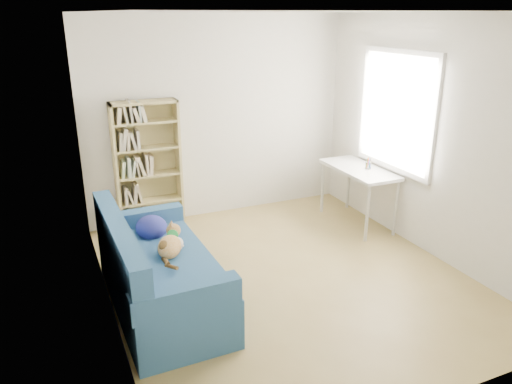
# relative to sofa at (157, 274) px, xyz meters

# --- Properties ---
(ground) EXTENTS (4.00, 4.00, 0.00)m
(ground) POSITION_rel_sofa_xyz_m (1.34, 0.01, -0.34)
(ground) COLOR olive
(ground) RESTS_ON ground
(room_shell) EXTENTS (3.54, 4.04, 2.62)m
(room_shell) POSITION_rel_sofa_xyz_m (1.44, 0.05, 1.30)
(room_shell) COLOR silver
(room_shell) RESTS_ON ground
(sofa) EXTENTS (0.91, 1.84, 0.90)m
(sofa) POSITION_rel_sofa_xyz_m (0.00, 0.00, 0.00)
(sofa) COLOR navy
(sofa) RESTS_ON ground
(bookshelf) EXTENTS (0.81, 0.25, 1.61)m
(bookshelf) POSITION_rel_sofa_xyz_m (0.35, 1.87, 0.41)
(bookshelf) COLOR tan
(bookshelf) RESTS_ON ground
(desk) EXTENTS (0.52, 1.12, 0.75)m
(desk) POSITION_rel_sofa_xyz_m (2.81, 0.91, 0.33)
(desk) COLOR silver
(desk) RESTS_ON ground
(pen_cup) EXTENTS (0.08, 0.08, 0.14)m
(pen_cup) POSITION_rel_sofa_xyz_m (2.90, 0.85, 0.47)
(pen_cup) COLOR white
(pen_cup) RESTS_ON desk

